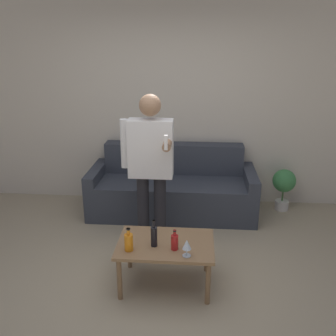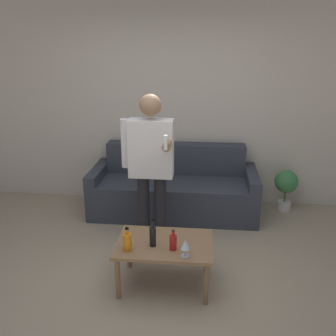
{
  "view_description": "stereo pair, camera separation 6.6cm",
  "coord_description": "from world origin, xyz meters",
  "px_view_note": "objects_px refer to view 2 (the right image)",
  "views": [
    {
      "loc": [
        0.37,
        -2.71,
        2.16
      ],
      "look_at": [
        0.09,
        0.77,
        0.95
      ],
      "focal_mm": 40.0,
      "sensor_mm": 36.0,
      "label": 1
    },
    {
      "loc": [
        0.44,
        -2.7,
        2.16
      ],
      "look_at": [
        0.09,
        0.77,
        0.95
      ],
      "focal_mm": 40.0,
      "sensor_mm": 36.0,
      "label": 2
    }
  ],
  "objects_px": {
    "bottle_orange": "(153,236)",
    "coffee_table": "(165,248)",
    "couch": "(174,189)",
    "person_standing_front": "(151,161)"
  },
  "relations": [
    {
      "from": "bottle_orange",
      "to": "coffee_table",
      "type": "bearing_deg",
      "value": 32.7
    },
    {
      "from": "couch",
      "to": "bottle_orange",
      "type": "bearing_deg",
      "value": -91.77
    },
    {
      "from": "bottle_orange",
      "to": "person_standing_front",
      "type": "xyz_separation_m",
      "value": [
        -0.12,
        0.78,
        0.43
      ]
    },
    {
      "from": "bottle_orange",
      "to": "couch",
      "type": "bearing_deg",
      "value": 88.23
    },
    {
      "from": "couch",
      "to": "coffee_table",
      "type": "height_order",
      "value": "couch"
    },
    {
      "from": "bottle_orange",
      "to": "person_standing_front",
      "type": "relative_size",
      "value": 0.15
    },
    {
      "from": "bottle_orange",
      "to": "person_standing_front",
      "type": "bearing_deg",
      "value": 98.98
    },
    {
      "from": "person_standing_front",
      "to": "bottle_orange",
      "type": "bearing_deg",
      "value": -81.02
    },
    {
      "from": "person_standing_front",
      "to": "couch",
      "type": "bearing_deg",
      "value": 78.44
    },
    {
      "from": "coffee_table",
      "to": "person_standing_front",
      "type": "bearing_deg",
      "value": 107.01
    }
  ]
}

